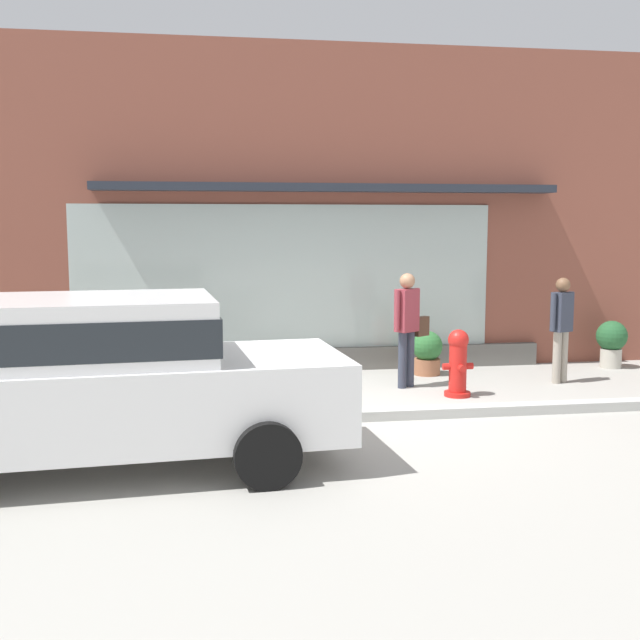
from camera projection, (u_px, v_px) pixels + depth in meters
ground_plane at (370, 415)px, 9.38m from camera, size 60.00×60.00×0.00m
curb_strip at (373, 415)px, 9.18m from camera, size 14.00×0.24×0.12m
storefront at (326, 213)px, 12.20m from camera, size 14.00×0.81×5.08m
fire_hydrant at (458, 362)px, 10.38m from camera, size 0.42×0.39×0.91m
pedestrian_with_handbag at (408, 321)px, 10.90m from camera, size 0.60×0.43×1.63m
pedestrian_passerby at (562, 323)px, 11.20m from camera, size 0.42×0.29×1.54m
parked_car_white at (92, 375)px, 7.18m from camera, size 4.68×2.18×1.64m
potted_plant_near_hydrant at (427, 352)px, 11.88m from camera, size 0.47×0.47×0.68m
potted_plant_by_entrance at (612, 341)px, 12.45m from camera, size 0.49×0.49×0.76m
potted_plant_low_front at (100, 352)px, 11.57m from camera, size 0.44×0.44×0.84m
potted_plant_window_left at (35, 345)px, 11.34m from camera, size 0.42×0.42×1.13m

